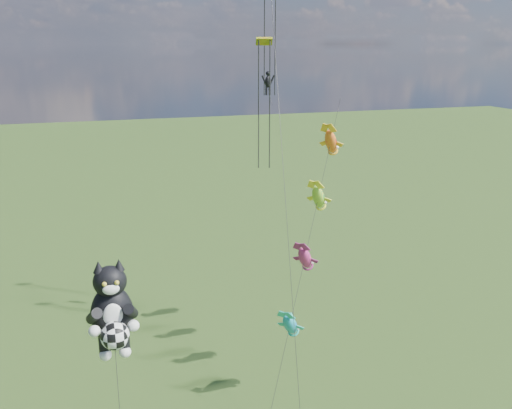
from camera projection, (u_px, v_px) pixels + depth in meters
name	position (u px, v px, depth m)	size (l,w,h in m)	color
cat_kite_rig	(112.00, 312.00, 28.49)	(2.46, 4.07, 11.89)	brown
fish_windsock_rig	(312.00, 228.00, 38.13)	(10.18, 12.44, 18.26)	brown
parafoil_rig	(269.00, 73.00, 40.05)	(4.44, 17.28, 27.11)	brown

